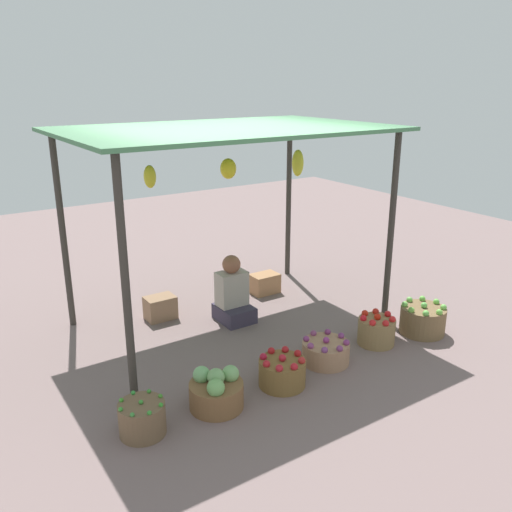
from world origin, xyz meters
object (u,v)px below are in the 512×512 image
at_px(basket_red_apples, 282,372).
at_px(wooden_crate_near_vendor, 160,308).
at_px(basket_green_apples, 423,319).
at_px(basket_cabbages, 216,391).
at_px(basket_purple_onions, 326,352).
at_px(basket_red_tomatoes, 376,330).
at_px(wooden_crate_stacked_rear, 265,283).
at_px(basket_green_chilies, 142,418).
at_px(vendor_person, 233,296).

relative_size(basket_red_apples, wooden_crate_near_vendor, 1.27).
relative_size(basket_red_apples, basket_green_apples, 0.88).
height_order(basket_cabbages, basket_green_apples, basket_cabbages).
xyz_separation_m(basket_purple_onions, basket_green_apples, (1.32, -0.09, 0.04)).
xyz_separation_m(basket_red_tomatoes, wooden_crate_near_vendor, (-1.64, 1.84, -0.01)).
xyz_separation_m(basket_red_tomatoes, basket_green_apples, (0.61, -0.10, 0.01)).
relative_size(basket_cabbages, wooden_crate_stacked_rear, 1.30).
distance_m(basket_red_tomatoes, wooden_crate_near_vendor, 2.47).
height_order(basket_green_chilies, wooden_crate_near_vendor, basket_green_chilies).
height_order(basket_cabbages, basket_red_apples, basket_cabbages).
distance_m(basket_red_tomatoes, basket_green_apples, 0.62).
bearing_deg(wooden_crate_stacked_rear, wooden_crate_near_vendor, 179.58).
xyz_separation_m(vendor_person, basket_green_apples, (1.56, -1.44, -0.14)).
height_order(basket_green_chilies, basket_cabbages, basket_cabbages).
height_order(basket_red_apples, basket_purple_onions, basket_red_apples).
bearing_deg(basket_red_apples, basket_red_tomatoes, 4.82).
distance_m(vendor_person, basket_red_tomatoes, 1.65).
xyz_separation_m(basket_green_chilies, basket_cabbages, (0.66, -0.01, 0.01)).
relative_size(basket_green_apples, wooden_crate_stacked_rear, 1.37).
bearing_deg(basket_red_tomatoes, vendor_person, 125.25).
bearing_deg(vendor_person, basket_green_apples, -42.67).
xyz_separation_m(basket_purple_onions, wooden_crate_stacked_rear, (0.53, 1.84, 0.01)).
distance_m(basket_cabbages, wooden_crate_stacked_rear, 2.64).
relative_size(basket_green_chilies, wooden_crate_near_vendor, 1.09).
xyz_separation_m(basket_red_apples, basket_green_apples, (1.92, 0.02, 0.02)).
xyz_separation_m(basket_cabbages, wooden_crate_stacked_rear, (1.81, 1.92, -0.02)).
bearing_deg(wooden_crate_near_vendor, basket_red_tomatoes, -48.33).
height_order(vendor_person, basket_purple_onions, vendor_person).
relative_size(basket_red_apples, wooden_crate_stacked_rear, 1.20).
height_order(vendor_person, basket_green_apples, vendor_person).
bearing_deg(basket_green_chilies, vendor_person, 39.96).
xyz_separation_m(basket_red_apples, wooden_crate_stacked_rear, (1.14, 1.94, -0.00)).
height_order(basket_green_chilies, basket_purple_onions, basket_green_chilies).
height_order(basket_cabbages, basket_purple_onions, basket_cabbages).
height_order(vendor_person, basket_red_tomatoes, vendor_person).
bearing_deg(basket_purple_onions, basket_green_apples, -3.74).
bearing_deg(basket_purple_onions, wooden_crate_stacked_rear, 73.91).
bearing_deg(wooden_crate_near_vendor, basket_purple_onions, -63.20).
bearing_deg(wooden_crate_stacked_rear, basket_red_tomatoes, -84.58).
bearing_deg(wooden_crate_stacked_rear, basket_red_apples, -120.35).
bearing_deg(basket_green_apples, basket_purple_onions, 176.26).
distance_m(basket_cabbages, basket_purple_onions, 1.28).
height_order(basket_purple_onions, basket_green_apples, basket_green_apples).
bearing_deg(wooden_crate_stacked_rear, basket_purple_onions, -106.09).
relative_size(basket_red_tomatoes, basket_green_apples, 0.80).
bearing_deg(basket_cabbages, wooden_crate_stacked_rear, 46.62).
relative_size(basket_red_tomatoes, wooden_crate_near_vendor, 1.15).
distance_m(vendor_person, basket_red_apples, 1.51).
bearing_deg(basket_green_apples, vendor_person, 137.33).
xyz_separation_m(basket_cabbages, basket_red_apples, (0.67, -0.03, -0.02)).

